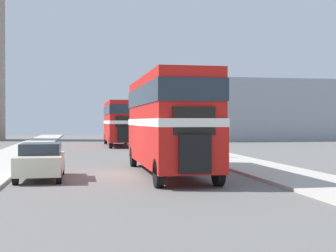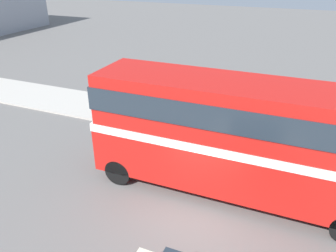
{
  "view_description": "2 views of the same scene",
  "coord_description": "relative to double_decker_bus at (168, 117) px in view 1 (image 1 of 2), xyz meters",
  "views": [
    {
      "loc": [
        -2.21,
        -21.35,
        2.42
      ],
      "look_at": [
        1.74,
        -0.52,
        2.2
      ],
      "focal_mm": 50.0,
      "sensor_mm": 36.0,
      "label": 1
    },
    {
      "loc": [
        -8.51,
        -2.36,
        7.9
      ],
      "look_at": [
        1.74,
        1.84,
        2.33
      ],
      "focal_mm": 35.0,
      "sensor_mm": 36.0,
      "label": 2
    }
  ],
  "objects": [
    {
      "name": "ground_plane",
      "position": [
        -1.74,
        0.54,
        -2.6
      ],
      "size": [
        120.0,
        120.0,
        0.0
      ],
      "primitive_type": "plane",
      "color": "slate"
    },
    {
      "name": "sidewalk_right",
      "position": [
        5.01,
        0.54,
        -2.54
      ],
      "size": [
        3.5,
        120.0,
        0.12
      ],
      "color": "#B7B2A8",
      "rests_on": "ground_plane"
    },
    {
      "name": "double_decker_bus",
      "position": [
        0.0,
        0.0,
        0.0
      ],
      "size": [
        2.57,
        10.14,
        4.39
      ],
      "color": "red",
      "rests_on": "ground_plane"
    },
    {
      "name": "bus_distant",
      "position": [
        -0.18,
        24.88,
        -0.05
      ],
      "size": [
        2.44,
        10.14,
        4.29
      ],
      "color": "red",
      "rests_on": "ground_plane"
    },
    {
      "name": "car_parked_near",
      "position": [
        -5.54,
        -0.69,
        -1.83
      ],
      "size": [
        1.81,
        4.08,
        1.5
      ],
      "color": "beige",
      "rests_on": "ground_plane"
    },
    {
      "name": "pedestrian_walking",
      "position": [
        4.42,
        7.97,
        -1.58
      ],
      "size": [
        0.32,
        0.32,
        1.6
      ],
      "color": "#282833",
      "rests_on": "sidewalk_right"
    },
    {
      "name": "shop_building_block",
      "position": [
        17.41,
        35.56,
        1.19
      ],
      "size": [
        19.82,
        8.16,
        7.58
      ],
      "color": "#999EA8",
      "rests_on": "ground_plane"
    }
  ]
}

